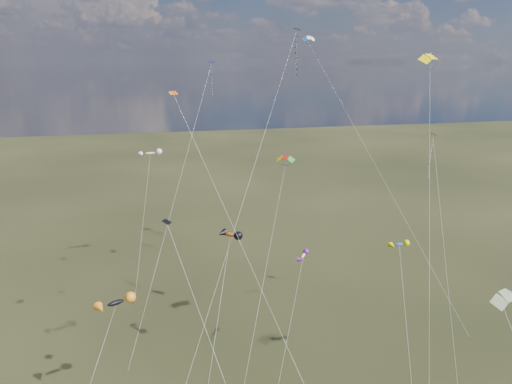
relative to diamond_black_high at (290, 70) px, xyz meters
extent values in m
cube|color=black|center=(1.36, 1.70, 5.39)|extent=(1.14, 1.17, 0.33)
cylinder|color=silver|center=(-8.41, -10.54, -13.63)|extent=(19.55, 24.52, 38.06)
cube|color=#0C1B51|center=(-10.31, 2.48, 1.07)|extent=(1.01, 1.02, 0.25)
cylinder|color=silver|center=(-16.72, -6.25, -15.79)|extent=(12.85, 17.50, 33.74)
cube|color=#332316|center=(-23.13, -14.99, -32.59)|extent=(0.10, 0.10, 0.12)
cube|color=black|center=(-17.95, -19.75, -13.39)|extent=(0.97, 0.99, 0.35)
cylinder|color=silver|center=(-14.80, -26.17, -23.02)|extent=(6.33, 12.87, 19.27)
cube|color=#070F44|center=(17.21, -8.21, -8.04)|extent=(0.79, 0.82, 0.28)
cylinder|color=silver|center=(14.42, -16.92, -20.35)|extent=(5.62, 17.46, 24.63)
cube|color=#D35F16|center=(-16.29, -10.56, -2.12)|extent=(1.01, 0.96, 0.37)
cylinder|color=silver|center=(-10.40, -19.67, -17.39)|extent=(11.81, 18.25, 30.54)
cylinder|color=silver|center=(4.67, -28.05, -15.53)|extent=(8.82, 19.24, 34.25)
cylinder|color=silver|center=(12.97, -2.66, -13.90)|extent=(12.08, 30.58, 37.53)
cube|color=#332316|center=(18.99, -17.94, -32.59)|extent=(0.10, 0.10, 0.12)
cylinder|color=silver|center=(-6.90, -14.31, -21.45)|extent=(8.09, 12.71, 22.42)
ellipsoid|color=black|center=(-23.33, -18.47, -21.92)|extent=(3.61, 2.55, 1.21)
cylinder|color=silver|center=(-25.64, -22.07, -27.29)|extent=(4.66, 7.22, 10.74)
ellipsoid|color=#C84C14|center=(-10.96, -13.84, -17.54)|extent=(2.62, 2.68, 1.19)
cylinder|color=silver|center=(-13.42, -19.46, -25.10)|extent=(4.96, 11.25, 15.13)
ellipsoid|color=white|center=(-3.02, -16.13, -19.85)|extent=(1.89, 2.31, 0.70)
cylinder|color=silver|center=(-5.41, -19.32, -26.25)|extent=(4.81, 6.41, 12.81)
ellipsoid|color=red|center=(-19.19, 14.99, -13.39)|extent=(3.46, 1.78, 1.15)
cylinder|color=silver|center=(-20.96, 7.78, -23.02)|extent=(3.57, 14.45, 19.28)
cube|color=#332316|center=(-22.74, 0.57, -32.59)|extent=(0.10, 0.10, 0.12)
ellipsoid|color=blue|center=(6.45, -20.08, -17.81)|extent=(1.94, 0.91, 0.78)
cylinder|color=silver|center=(4.42, -26.44, -25.23)|extent=(4.09, 12.73, 14.86)
camera|label=1|loc=(-18.88, -61.00, 1.02)|focal=32.00mm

